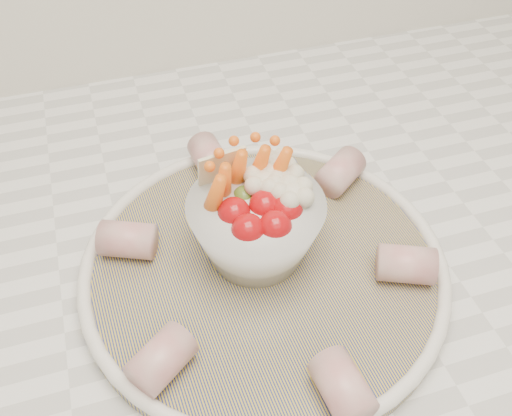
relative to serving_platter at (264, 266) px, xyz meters
name	(u,v)px	position (x,y,z in m)	size (l,w,h in m)	color
serving_platter	(264,266)	(0.00, 0.00, 0.00)	(0.34, 0.34, 0.02)	navy
veggie_bowl	(258,219)	(0.00, 0.02, 0.04)	(0.12, 0.12, 0.10)	silver
cured_meat_rolls	(264,252)	(0.00, 0.00, 0.02)	(0.28, 0.32, 0.03)	#B05055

